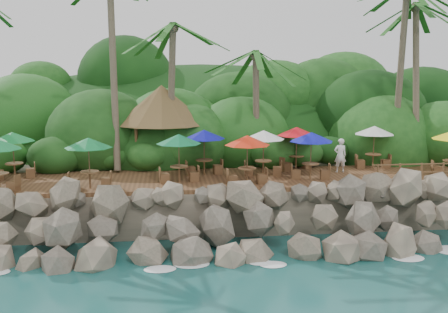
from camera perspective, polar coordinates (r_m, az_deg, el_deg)
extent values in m
plane|color=#19514F|center=(20.66, 1.91, -12.19)|extent=(140.00, 140.00, 0.00)
cube|color=gray|center=(35.70, -1.80, -1.01)|extent=(32.00, 25.20, 2.10)
ellipsoid|color=#143811|center=(43.24, -2.60, -0.53)|extent=(44.80, 28.00, 15.40)
cube|color=brown|center=(25.71, 0.00, -2.64)|extent=(26.00, 5.00, 0.20)
ellipsoid|color=white|center=(21.64, -23.09, -11.88)|extent=(1.20, 0.80, 0.06)
ellipsoid|color=white|center=(20.98, -15.04, -12.10)|extent=(1.20, 0.80, 0.06)
ellipsoid|color=white|center=(20.73, -6.63, -12.08)|extent=(1.20, 0.80, 0.06)
ellipsoid|color=white|center=(20.92, 1.79, -11.81)|extent=(1.20, 0.80, 0.06)
ellipsoid|color=white|center=(21.53, 9.87, -11.31)|extent=(1.20, 0.80, 0.06)
ellipsoid|color=white|center=(22.53, 17.35, -10.66)|extent=(1.20, 0.80, 0.06)
ellipsoid|color=white|center=(23.86, 24.06, -9.92)|extent=(1.20, 0.80, 0.06)
cylinder|color=brown|center=(28.11, -12.41, 9.51)|extent=(0.67, 2.57, 10.66)
cylinder|color=brown|center=(28.17, -5.98, 6.68)|extent=(0.81, 0.96, 7.86)
ellipsoid|color=#23601E|center=(28.24, -6.13, 14.66)|extent=(6.00, 6.00, 2.40)
cylinder|color=brown|center=(28.67, 3.67, 5.31)|extent=(0.66, 0.74, 6.42)
ellipsoid|color=#23601E|center=(28.61, 3.74, 11.73)|extent=(6.00, 6.00, 2.40)
cylinder|color=brown|center=(31.40, 20.92, 7.70)|extent=(0.62, 2.05, 9.19)
ellipsoid|color=#23601E|center=(31.62, 21.45, 16.11)|extent=(6.00, 6.00, 2.40)
cylinder|color=brown|center=(30.79, 19.30, 8.43)|extent=(0.67, 1.42, 9.97)
cylinder|color=brown|center=(27.70, -9.88, 0.85)|extent=(0.16, 0.16, 2.40)
cylinder|color=brown|center=(27.67, -4.09, 0.96)|extent=(0.16, 0.16, 2.40)
cylinder|color=brown|center=(30.46, -9.58, 1.66)|extent=(0.16, 0.16, 2.40)
cylinder|color=brown|center=(30.44, -4.31, 1.76)|extent=(0.16, 0.16, 2.40)
cone|color=brown|center=(28.79, -7.06, 5.86)|extent=(5.29, 5.29, 2.20)
cylinder|color=brown|center=(26.37, -2.25, -1.25)|extent=(0.08, 0.08, 0.77)
cylinder|color=brown|center=(26.30, -2.26, -0.40)|extent=(0.88, 0.88, 0.05)
cylinder|color=brown|center=(26.23, -2.26, 0.38)|extent=(0.05, 0.05, 2.30)
cone|color=#0B0C95|center=(26.09, -2.28, 2.53)|extent=(2.19, 2.19, 0.47)
cube|color=brown|center=(26.24, -3.80, -1.65)|extent=(0.50, 0.50, 0.48)
cube|color=brown|center=(26.57, -0.72, -1.48)|extent=(0.50, 0.50, 0.48)
cylinder|color=brown|center=(24.69, -5.09, -2.04)|extent=(0.08, 0.08, 0.77)
cylinder|color=brown|center=(24.62, -5.10, -1.14)|extent=(0.88, 0.88, 0.05)
cylinder|color=brown|center=(24.55, -5.11, -0.30)|extent=(0.05, 0.05, 2.30)
cone|color=#0B6838|center=(24.40, -5.15, 2.00)|extent=(2.19, 2.19, 0.47)
cube|color=brown|center=(24.62, -6.76, -2.45)|extent=(0.50, 0.50, 0.48)
cube|color=brown|center=(24.85, -3.42, -2.29)|extent=(0.50, 0.50, 0.48)
cylinder|color=brown|center=(29.32, 16.51, -0.53)|extent=(0.08, 0.08, 0.77)
cylinder|color=brown|center=(29.26, 16.54, 0.24)|extent=(0.88, 0.88, 0.05)
cylinder|color=brown|center=(29.20, 16.58, 0.94)|extent=(0.05, 0.05, 2.30)
cone|color=silver|center=(29.07, 16.67, 2.88)|extent=(2.19, 2.19, 0.47)
cube|color=brown|center=(29.11, 15.14, -0.83)|extent=(0.46, 0.46, 0.48)
cube|color=brown|center=(29.61, 17.82, -0.79)|extent=(0.46, 0.46, 0.48)
cylinder|color=brown|center=(26.20, 4.45, -1.34)|extent=(0.08, 0.08, 0.77)
cylinder|color=brown|center=(26.13, 4.46, -0.49)|extent=(0.88, 0.88, 0.05)
cylinder|color=brown|center=(26.07, 4.47, 0.30)|extent=(0.05, 0.05, 2.30)
cone|color=white|center=(25.92, 4.50, 2.46)|extent=(2.19, 2.19, 0.47)
cube|color=brown|center=(26.24, 2.85, -1.64)|extent=(0.51, 0.51, 0.48)
cube|color=brown|center=(26.24, 6.05, -1.68)|extent=(0.51, 0.51, 0.48)
cylinder|color=brown|center=(27.91, 8.15, -0.73)|extent=(0.08, 0.08, 0.77)
cylinder|color=brown|center=(27.84, 8.17, 0.08)|extent=(0.88, 0.88, 0.05)
cylinder|color=brown|center=(27.79, 8.19, 0.82)|extent=(0.05, 0.05, 2.30)
cone|color=red|center=(27.65, 8.24, 2.85)|extent=(2.19, 2.19, 0.47)
cube|color=brown|center=(27.49, 6.96, -1.17)|extent=(0.58, 0.58, 0.48)
cube|color=brown|center=(28.40, 9.28, -0.88)|extent=(0.58, 0.58, 0.48)
cylinder|color=brown|center=(25.71, 9.75, -1.67)|extent=(0.08, 0.08, 0.77)
cylinder|color=brown|center=(25.63, 9.78, -0.80)|extent=(0.88, 0.88, 0.05)
cylinder|color=brown|center=(25.57, 9.80, 0.00)|extent=(0.05, 0.05, 2.30)
cone|color=#0D10AB|center=(25.42, 9.86, 2.21)|extent=(2.19, 2.19, 0.47)
cube|color=brown|center=(25.64, 8.12, -1.99)|extent=(0.49, 0.49, 0.48)
cube|color=brown|center=(25.85, 11.35, -1.99)|extent=(0.49, 0.49, 0.48)
cube|color=brown|center=(28.50, 22.91, -1.49)|extent=(0.53, 0.53, 0.48)
cylinder|color=brown|center=(24.18, 2.63, -2.26)|extent=(0.08, 0.08, 0.77)
cylinder|color=brown|center=(24.10, 2.63, -1.34)|extent=(0.88, 0.88, 0.05)
cylinder|color=brown|center=(24.04, 2.64, -0.49)|extent=(0.05, 0.05, 2.30)
cone|color=red|center=(23.88, 2.66, 1.86)|extent=(2.19, 2.19, 0.47)
cube|color=brown|center=(24.06, 0.93, -2.67)|extent=(0.47, 0.47, 0.48)
cube|color=brown|center=(24.39, 4.30, -2.53)|extent=(0.47, 0.47, 0.48)
cube|color=brown|center=(24.68, -22.72, -3.13)|extent=(0.56, 0.56, 0.48)
cylinder|color=brown|center=(27.50, -22.61, -1.55)|extent=(0.08, 0.08, 0.77)
cylinder|color=brown|center=(27.43, -22.66, -0.73)|extent=(0.88, 0.88, 0.05)
cylinder|color=brown|center=(27.37, -22.71, 0.02)|extent=(0.05, 0.05, 2.30)
cone|color=#0C6E29|center=(27.24, -22.85, 2.08)|extent=(2.19, 2.19, 0.47)
cube|color=brown|center=(27.52, -21.07, -1.75)|extent=(0.54, 0.54, 0.48)
cylinder|color=brown|center=(24.16, -14.93, -2.60)|extent=(0.08, 0.08, 0.77)
cylinder|color=brown|center=(24.08, -14.97, -1.68)|extent=(0.88, 0.88, 0.05)
cylinder|color=brown|center=(24.02, -15.01, -0.82)|extent=(0.05, 0.05, 2.30)
cone|color=#0C6E31|center=(23.86, -15.11, 1.52)|extent=(2.19, 2.19, 0.47)
cube|color=brown|center=(24.28, -16.63, -2.97)|extent=(0.46, 0.46, 0.48)
cube|color=brown|center=(24.13, -13.19, -2.90)|extent=(0.46, 0.46, 0.48)
cylinder|color=brown|center=(25.19, 17.02, -1.94)|extent=(0.10, 0.10, 1.00)
cylinder|color=brown|center=(25.64, 19.27, -1.86)|extent=(0.10, 0.10, 1.00)
cylinder|color=brown|center=(26.14, 21.45, -1.78)|extent=(0.10, 0.10, 1.00)
cylinder|color=brown|center=(26.67, 23.54, -1.70)|extent=(0.10, 0.10, 1.00)
imported|color=white|center=(27.61, 13.02, 0.12)|extent=(0.67, 0.45, 1.84)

